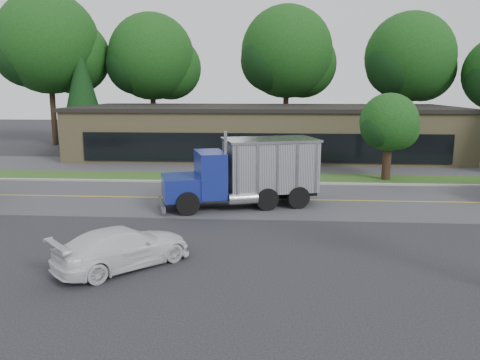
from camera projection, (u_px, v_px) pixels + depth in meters
The scene contains 15 objects.
ground at pixel (196, 259), 16.33m from camera, with size 140.00×140.00×0.00m, color #36363C.
road at pixel (223, 199), 25.14m from camera, with size 60.00×8.00×0.02m, color #515155.
center_line at pixel (223, 199), 25.14m from camera, with size 60.00×0.12×0.01m, color gold.
curb at pixel (230, 183), 29.25m from camera, with size 60.00×0.30×0.12m, color #9E9E99.
grass_verge at pixel (232, 178), 31.01m from camera, with size 60.00×3.40×0.03m, color #244E1B.
far_parking at pixel (238, 165), 35.90m from camera, with size 60.00×7.00×0.02m, color #515155.
strip_mall at pixel (265, 132), 41.25m from camera, with size 32.00×12.00×4.00m, color #96875C.
tree_far_a at pixel (51, 48), 47.20m from camera, with size 10.76×10.13×15.35m.
tree_far_b at pixel (153, 61), 48.70m from camera, with size 9.45×8.90×13.48m.
tree_far_c at pixel (288, 56), 47.70m from camera, with size 9.88×9.30×14.10m.
tree_far_d at pixel (411, 61), 46.02m from camera, with size 9.23×8.69×13.17m.
evergreen_left at pixel (82, 90), 45.66m from camera, with size 4.53×4.53×10.29m.
tree_verge at pixel (390, 125), 29.70m from camera, with size 3.91×3.68×5.57m.
dump_truck_blue at pixel (249, 171), 23.37m from camera, with size 8.04×4.67×3.36m.
rally_car at pixel (123, 247), 15.51m from camera, with size 1.88×4.62×1.34m, color white.
Camera 1 is at (2.60, -15.34, 5.88)m, focal length 35.00 mm.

